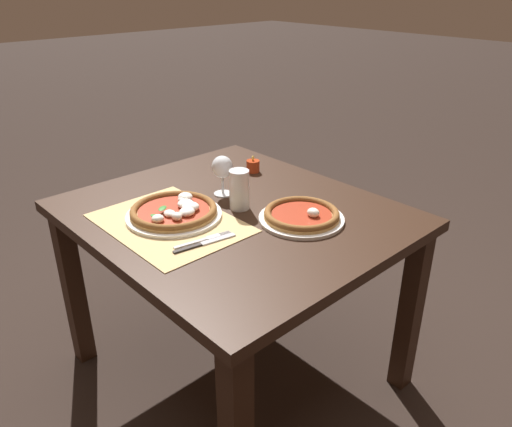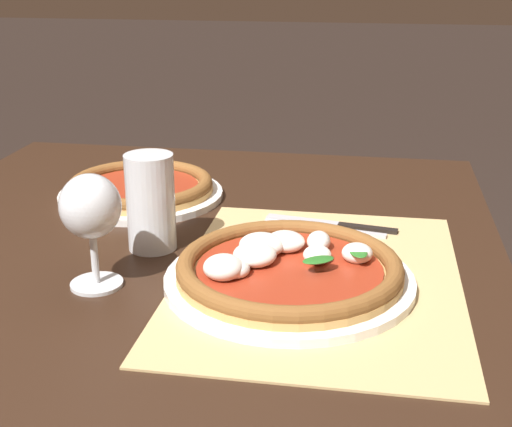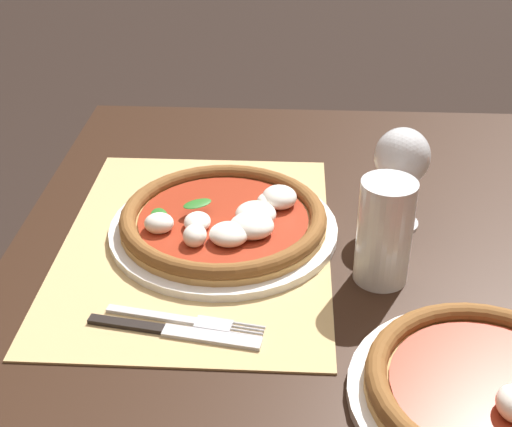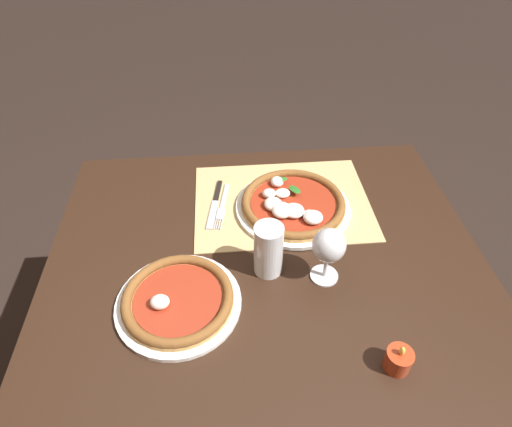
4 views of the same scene
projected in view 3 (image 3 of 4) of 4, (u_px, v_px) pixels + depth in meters
dining_table at (354, 337)px, 1.01m from camera, size 1.14×0.99×0.74m
paper_placemat at (197, 242)px, 1.02m from camera, size 0.52×0.38×0.00m
pizza_near at (225, 221)px, 1.03m from camera, size 0.33×0.33×0.05m
pizza_far at (487, 390)px, 0.75m from camera, size 0.29×0.29×0.05m
wine_glass at (402, 161)px, 1.01m from camera, size 0.08×0.08×0.16m
pint_glass at (384, 235)px, 0.92m from camera, size 0.07×0.07×0.15m
fork at (185, 320)px, 0.87m from camera, size 0.05×0.20×0.00m
knife at (174, 331)px, 0.85m from camera, size 0.05×0.21×0.01m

